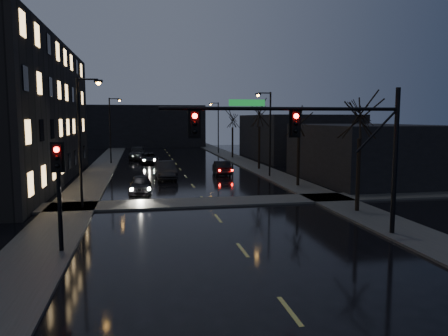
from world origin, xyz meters
name	(u,v)px	position (x,y,z in m)	size (l,w,h in m)	color
sidewalk_left	(97,174)	(-8.50, 35.00, 0.06)	(3.00, 140.00, 0.12)	#2D2D2B
sidewalk_right	(262,170)	(8.50, 35.00, 0.06)	(3.00, 140.00, 0.12)	#2D2D2B
sidewalk_cross	(206,202)	(0.00, 18.50, 0.06)	(40.00, 3.00, 0.12)	#2D2D2B
commercial_right_near	(366,153)	(15.50, 26.00, 2.50)	(10.00, 14.00, 5.00)	black
commercial_right_far	(296,137)	(17.00, 48.00, 3.00)	(12.00, 18.00, 6.00)	black
far_block	(147,126)	(-3.00, 78.00, 4.00)	(22.00, 10.00, 8.00)	black
signal_mast	(321,134)	(3.85, 9.00, 4.87)	(11.11, 0.41, 7.00)	black
signal_pole_left	(59,182)	(-7.50, 8.99, 3.01)	(0.35, 0.41, 4.53)	black
tree_near	(361,107)	(8.40, 14.00, 6.22)	(3.52, 3.52, 8.08)	black
tree_mid_a	(299,115)	(8.40, 24.00, 5.83)	(3.30, 3.30, 7.58)	black
tree_mid_b	(260,108)	(8.40, 36.00, 6.61)	(3.74, 3.74, 8.59)	black
tree_far	(233,115)	(8.40, 50.00, 6.06)	(3.43, 3.43, 7.88)	black
streetlight_l_near	(83,132)	(-7.58, 18.00, 4.77)	(1.53, 0.28, 8.00)	black
streetlight_l_far	(112,125)	(-7.58, 45.00, 4.77)	(1.53, 0.28, 8.00)	black
streetlight_r_mid	(268,127)	(7.58, 30.00, 4.77)	(1.53, 0.28, 8.00)	black
streetlight_r_far	(217,123)	(7.58, 58.00, 4.77)	(1.53, 0.28, 8.00)	black
oncoming_car_a	(140,184)	(-4.28, 23.23, 0.68)	(1.60, 3.97, 1.35)	black
oncoming_car_b	(166,170)	(-1.98, 30.76, 0.82)	(1.73, 4.95, 1.63)	black
oncoming_car_c	(149,158)	(-3.23, 44.74, 0.66)	(2.21, 4.79, 1.33)	black
oncoming_car_d	(137,153)	(-4.69, 51.25, 0.81)	(2.27, 5.59, 1.62)	black
lead_car	(222,168)	(3.63, 32.56, 0.70)	(1.48, 4.24, 1.40)	black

